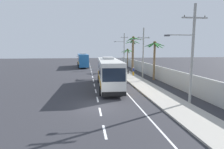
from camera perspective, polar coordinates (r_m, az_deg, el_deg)
The scene contains 15 objects.
ground_plane at distance 16.92m, azimuth -4.00°, elevation -9.72°, with size 160.00×160.00×0.00m, color #303035.
sidewalk_kerb at distance 27.70m, azimuth 8.75°, elevation -2.57°, with size 3.20×90.00×0.14m, color #A8A399.
lane_markings at distance 31.07m, azimuth -1.80°, elevation -1.43°, with size 3.66×71.00×0.01m.
boundary_wall at distance 32.50m, azimuth 13.22°, elevation 0.77°, with size 0.24×60.00×2.25m, color #B2B2AD.
coach_bus_foreground at distance 24.47m, azimuth -0.93°, elevation 0.80°, with size 3.31×12.31×3.94m.
coach_bus_far_lane at distance 51.36m, azimuth -8.96°, elevation 4.49°, with size 3.46×11.48×3.78m.
motorcycle_beside_bus at distance 33.18m, azimuth 1.56°, elevation 0.30°, with size 0.56×1.96×1.57m.
pedestrian_near_kerb at distance 34.32m, azimuth 6.58°, elevation 1.03°, with size 0.36×0.36×1.56m.
utility_pole_nearest at distance 18.27m, azimuth 23.21°, elevation 6.36°, with size 3.91×0.24×9.02m.
utility_pole_mid at distance 32.73m, azimuth 9.43°, elevation 7.01°, with size 3.23×0.24×8.60m.
utility_pole_far at distance 47.79m, azimuth 3.63°, elevation 7.63°, with size 3.58×0.24×8.85m.
palm_nearest at distance 52.45m, azimuth 4.80°, elevation 6.67°, with size 4.03×3.53×4.98m.
palm_second at distance 43.03m, azimuth 6.31°, elevation 7.95°, with size 3.48×3.51×7.00m.
palm_third at distance 30.73m, azimuth 12.93°, elevation 6.48°, with size 3.32×3.41×6.26m.
palm_fourth at distance 35.88m, azimuth 6.54°, elevation 8.16°, with size 2.91×2.88×7.37m.
Camera 1 is at (-1.04, -16.07, 5.20)m, focal length 29.78 mm.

